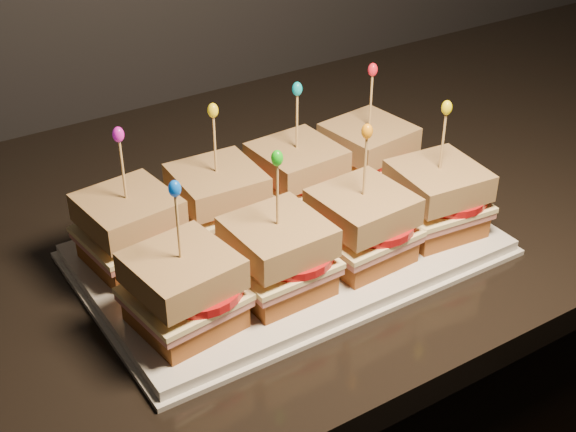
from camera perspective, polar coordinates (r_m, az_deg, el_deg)
cabinet at (r=1.40m, az=2.92°, el=-14.76°), size 2.65×0.70×0.89m
granite_slab at (r=1.11m, az=3.57°, el=1.96°), size 2.69×0.74×0.04m
platter at (r=0.93m, az=0.00°, el=-2.40°), size 0.46×0.28×0.02m
platter_rim at (r=0.93m, az=0.00°, el=-2.71°), size 0.47×0.29×0.01m
sandwich_0_bread_bot at (r=0.91m, az=-10.98°, el=-2.40°), size 0.10×0.10×0.03m
sandwich_0_ham at (r=0.90m, az=-11.09°, el=-1.52°), size 0.11×0.11×0.01m
sandwich_0_cheese at (r=0.89m, az=-11.14°, el=-1.14°), size 0.11×0.11×0.01m
sandwich_0_tomato at (r=0.89m, az=-10.33°, el=-0.69°), size 0.09×0.09×0.01m
sandwich_0_bread_top at (r=0.88m, az=-11.32°, el=0.38°), size 0.10×0.10×0.03m
sandwich_0_pick at (r=0.86m, az=-11.64°, el=3.00°), size 0.00×0.00×0.09m
sandwich_0_frill at (r=0.84m, az=-11.97°, el=5.69°), size 0.01×0.01×0.02m
sandwich_1_bread_bot at (r=0.94m, az=-4.93°, el=-0.42°), size 0.10×0.10×0.03m
sandwich_1_ham at (r=0.93m, az=-4.98°, el=0.45°), size 0.11×0.10×0.01m
sandwich_1_cheese at (r=0.93m, az=-5.00°, el=0.82°), size 0.11×0.10×0.01m
sandwich_1_tomato at (r=0.93m, az=-4.19°, el=1.26°), size 0.09×0.09×0.01m
sandwich_1_bread_top at (r=0.92m, az=-5.08°, el=2.31°), size 0.10×0.10×0.03m
sandwich_1_pick at (r=0.90m, az=-5.22°, el=4.87°), size 0.00×0.00×0.09m
sandwich_1_frill at (r=0.88m, az=-5.36°, el=7.49°), size 0.01×0.01×0.02m
sandwich_2_bread_bot at (r=0.99m, az=0.61°, el=1.40°), size 0.10×0.10×0.03m
sandwich_2_ham at (r=0.98m, az=0.61°, el=2.24°), size 0.11×0.10×0.01m
sandwich_2_cheese at (r=0.98m, az=0.62°, el=2.60°), size 0.11×0.10×0.01m
sandwich_2_tomato at (r=0.98m, az=1.40°, el=3.02°), size 0.09×0.09×0.01m
sandwich_2_bread_top at (r=0.96m, az=0.63°, el=4.05°), size 0.10×0.10×0.03m
sandwich_2_pick at (r=0.94m, az=0.64°, el=6.51°), size 0.00×0.00×0.09m
sandwich_2_frill at (r=0.93m, az=0.66°, el=9.03°), size 0.01×0.01×0.02m
sandwich_3_bread_bot at (r=1.05m, az=5.61°, el=3.03°), size 0.10×0.10×0.03m
sandwich_3_ham at (r=1.04m, az=5.66°, el=3.84°), size 0.11×0.11×0.01m
sandwich_3_cheese at (r=1.03m, az=5.68°, el=4.18°), size 0.11×0.11×0.01m
sandwich_3_tomato at (r=1.03m, az=6.43°, el=4.58°), size 0.09×0.09×0.01m
sandwich_3_bread_top at (r=1.02m, az=5.76°, el=5.57°), size 0.10×0.10×0.03m
sandwich_3_pick at (r=1.00m, az=5.90°, el=7.92°), size 0.00×0.00×0.09m
sandwich_3_frill at (r=0.99m, az=6.05°, el=10.31°), size 0.01×0.01×0.02m
sandwich_4_bread_bot at (r=0.81m, az=-7.31°, el=-6.84°), size 0.10×0.10×0.03m
sandwich_4_ham at (r=0.80m, az=-7.39°, el=-5.91°), size 0.11×0.11×0.01m
sandwich_4_cheese at (r=0.79m, az=-7.42°, el=-5.51°), size 0.11×0.11×0.01m
sandwich_4_tomato at (r=0.79m, az=-6.48°, el=-5.02°), size 0.09×0.09×0.01m
sandwich_4_bread_top at (r=0.78m, az=-7.56°, el=-3.87°), size 0.10×0.10×0.03m
sandwich_4_pick at (r=0.75m, az=-7.81°, el=-1.03°), size 0.00×0.00×0.09m
sandwich_4_frill at (r=0.73m, az=-8.06°, el=1.94°), size 0.01×0.01×0.02m
sandwich_5_bread_bot at (r=0.85m, az=-0.71°, el=-4.41°), size 0.09×0.09×0.03m
sandwich_5_ham at (r=0.84m, az=-0.72°, el=-3.49°), size 0.10×0.10×0.01m
sandwich_5_cheese at (r=0.84m, az=-0.72°, el=-3.10°), size 0.11×0.10×0.01m
sandwich_5_tomato at (r=0.83m, az=0.20°, el=-2.62°), size 0.09×0.09×0.01m
sandwich_5_bread_top at (r=0.82m, az=-0.73°, el=-1.50°), size 0.10×0.10×0.03m
sandwich_5_pick at (r=0.80m, az=-0.76°, el=1.27°), size 0.00×0.00×0.09m
sandwich_5_frill at (r=0.77m, az=-0.78°, el=4.14°), size 0.01×0.01×0.02m
sandwich_6_bread_bot at (r=0.90m, az=5.17°, el=-2.18°), size 0.10×0.10×0.03m
sandwich_6_ham at (r=0.89m, az=5.22°, el=-1.28°), size 0.11×0.10×0.01m
sandwich_6_cheese at (r=0.89m, az=5.25°, el=-0.91°), size 0.11×0.10×0.01m
sandwich_6_tomato at (r=0.89m, az=6.12°, el=-0.45°), size 0.09×0.09×0.01m
sandwich_6_bread_top at (r=0.87m, az=5.33°, el=0.64°), size 0.10×0.10×0.03m
sandwich_6_pick at (r=0.85m, az=5.49°, el=3.28°), size 0.00×0.00×0.09m
sandwich_6_frill at (r=0.83m, az=5.65°, el=6.01°), size 0.01×0.01×0.02m
sandwich_7_bread_bot at (r=0.96m, az=10.35°, el=-0.18°), size 0.10×0.10×0.03m
sandwich_7_ham at (r=0.95m, az=10.44°, el=0.67°), size 0.11×0.11×0.01m
sandwich_7_cheese at (r=0.95m, az=10.49°, el=1.03°), size 0.11×0.11×0.01m
sandwich_7_tomato at (r=0.95m, az=11.31°, el=1.46°), size 0.09×0.09×0.01m
sandwich_7_bread_top at (r=0.94m, az=10.65°, el=2.50°), size 0.10×0.10×0.03m
sandwich_7_pick at (r=0.91m, az=10.93°, el=5.01°), size 0.00×0.00×0.09m
sandwich_7_frill at (r=0.90m, az=11.23°, el=7.57°), size 0.01×0.01×0.02m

